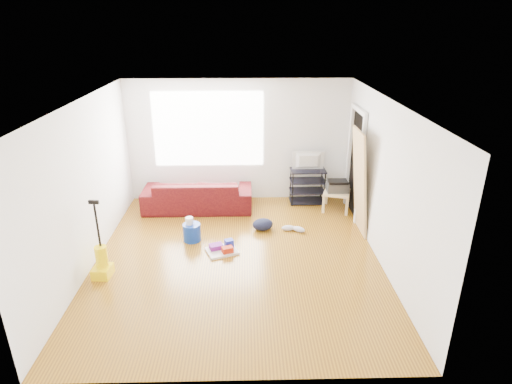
{
  "coord_description": "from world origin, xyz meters",
  "views": [
    {
      "loc": [
        0.16,
        -5.96,
        3.59
      ],
      "look_at": [
        0.31,
        0.6,
        0.9
      ],
      "focal_mm": 30.0,
      "sensor_mm": 36.0,
      "label": 1
    }
  ],
  "objects_px": {
    "bucket": "(192,240)",
    "sofa": "(199,208)",
    "cleaning_tray": "(223,249)",
    "vacuum": "(102,262)",
    "side_table": "(337,194)",
    "backpack": "(263,230)",
    "tv_stand": "(307,186)"
  },
  "relations": [
    {
      "from": "cleaning_tray",
      "to": "vacuum",
      "type": "xyz_separation_m",
      "value": [
        -1.76,
        -0.66,
        0.17
      ]
    },
    {
      "from": "side_table",
      "to": "vacuum",
      "type": "xyz_separation_m",
      "value": [
        -3.95,
        -2.28,
        -0.12
      ]
    },
    {
      "from": "cleaning_tray",
      "to": "vacuum",
      "type": "height_order",
      "value": "vacuum"
    },
    {
      "from": "backpack",
      "to": "bucket",
      "type": "bearing_deg",
      "value": -177.03
    },
    {
      "from": "backpack",
      "to": "tv_stand",
      "type": "bearing_deg",
      "value": 38.13
    },
    {
      "from": "vacuum",
      "to": "tv_stand",
      "type": "bearing_deg",
      "value": 43.39
    },
    {
      "from": "cleaning_tray",
      "to": "tv_stand",
      "type": "bearing_deg",
      "value": 50.4
    },
    {
      "from": "sofa",
      "to": "bucket",
      "type": "relative_size",
      "value": 7.04
    },
    {
      "from": "sofa",
      "to": "cleaning_tray",
      "type": "distance_m",
      "value": 1.83
    },
    {
      "from": "cleaning_tray",
      "to": "backpack",
      "type": "distance_m",
      "value": 1.04
    },
    {
      "from": "cleaning_tray",
      "to": "vacuum",
      "type": "relative_size",
      "value": 0.49
    },
    {
      "from": "sofa",
      "to": "backpack",
      "type": "height_order",
      "value": "sofa"
    },
    {
      "from": "tv_stand",
      "to": "side_table",
      "type": "height_order",
      "value": "tv_stand"
    },
    {
      "from": "cleaning_tray",
      "to": "backpack",
      "type": "xyz_separation_m",
      "value": [
        0.69,
        0.78,
        -0.05
      ]
    },
    {
      "from": "bucket",
      "to": "sofa",
      "type": "bearing_deg",
      "value": 91.19
    },
    {
      "from": "side_table",
      "to": "backpack",
      "type": "height_order",
      "value": "side_table"
    },
    {
      "from": "sofa",
      "to": "cleaning_tray",
      "type": "height_order",
      "value": "sofa"
    },
    {
      "from": "bucket",
      "to": "backpack",
      "type": "height_order",
      "value": "bucket"
    },
    {
      "from": "sofa",
      "to": "bucket",
      "type": "distance_m",
      "value": 1.33
    },
    {
      "from": "side_table",
      "to": "bucket",
      "type": "bearing_deg",
      "value": -156.18
    },
    {
      "from": "bucket",
      "to": "tv_stand",
      "type": "bearing_deg",
      "value": 35.93
    },
    {
      "from": "backpack",
      "to": "vacuum",
      "type": "xyz_separation_m",
      "value": [
        -2.45,
        -1.44,
        0.22
      ]
    },
    {
      "from": "side_table",
      "to": "backpack",
      "type": "relative_size",
      "value": 1.64
    },
    {
      "from": "backpack",
      "to": "side_table",
      "type": "bearing_deg",
      "value": 15.56
    },
    {
      "from": "vacuum",
      "to": "backpack",
      "type": "bearing_deg",
      "value": 35.83
    },
    {
      "from": "vacuum",
      "to": "sofa",
      "type": "bearing_deg",
      "value": 69.17
    },
    {
      "from": "tv_stand",
      "to": "bucket",
      "type": "relative_size",
      "value": 2.36
    },
    {
      "from": "bucket",
      "to": "vacuum",
      "type": "relative_size",
      "value": 0.25
    },
    {
      "from": "sofa",
      "to": "side_table",
      "type": "relative_size",
      "value": 3.47
    },
    {
      "from": "sofa",
      "to": "side_table",
      "type": "height_order",
      "value": "side_table"
    },
    {
      "from": "side_table",
      "to": "tv_stand",
      "type": "bearing_deg",
      "value": 144.24
    },
    {
      "from": "bucket",
      "to": "cleaning_tray",
      "type": "relative_size",
      "value": 0.52
    }
  ]
}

